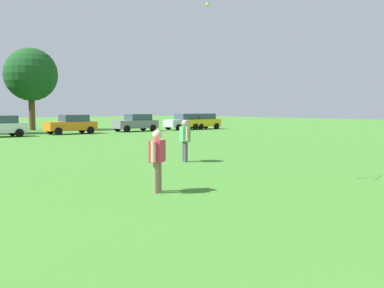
% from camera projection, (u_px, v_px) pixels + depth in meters
% --- Properties ---
extents(adult_bystander, '(0.65, 0.58, 1.68)m').
position_uv_depth(adult_bystander, '(157.00, 155.00, 11.89)').
color(adult_bystander, '#8C7259').
rests_on(adult_bystander, ground).
extents(bystander_near_trees, '(0.52, 0.79, 1.77)m').
position_uv_depth(bystander_near_trees, '(185.00, 137.00, 18.68)').
color(bystander_near_trees, '#4C4C51').
rests_on(bystander_near_trees, ground).
extents(parked_car_orange_5, '(4.30, 2.02, 1.68)m').
position_uv_depth(parked_car_orange_5, '(71.00, 124.00, 38.98)').
color(parked_car_orange_5, orange).
rests_on(parked_car_orange_5, ground).
extents(parked_car_gray_6, '(4.30, 2.02, 1.68)m').
position_uv_depth(parked_car_gray_6, '(136.00, 123.00, 43.28)').
color(parked_car_gray_6, slate).
rests_on(parked_car_gray_6, ground).
extents(parked_car_silver_7, '(4.30, 2.02, 1.68)m').
position_uv_depth(parked_car_silver_7, '(185.00, 122.00, 46.53)').
color(parked_car_silver_7, silver).
rests_on(parked_car_silver_7, ground).
extents(parked_car_yellow_8, '(4.30, 2.02, 1.68)m').
position_uv_depth(parked_car_yellow_8, '(201.00, 121.00, 47.79)').
color(parked_car_yellow_8, yellow).
rests_on(parked_car_yellow_8, ground).
extents(tree_far_right, '(5.36, 5.36, 8.35)m').
position_uv_depth(tree_far_right, '(31.00, 75.00, 45.08)').
color(tree_far_right, brown).
rests_on(tree_far_right, ground).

